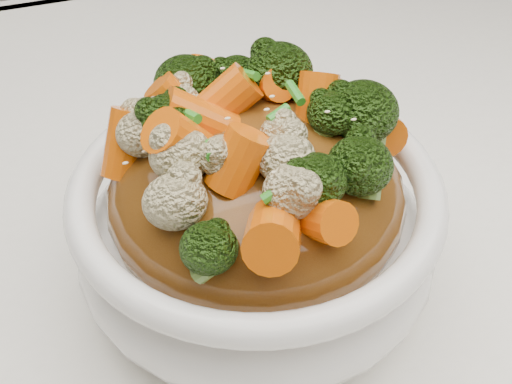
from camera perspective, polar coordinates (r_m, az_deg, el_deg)
name	(u,v)px	position (r m, az deg, el deg)	size (l,w,h in m)	color
tablecloth	(328,286)	(0.44, 5.76, -7.46)	(1.20, 0.80, 0.04)	white
bowl	(256,232)	(0.39, 0.00, -3.23)	(0.19, 0.19, 0.08)	white
sauce_base	(256,196)	(0.37, 0.00, -0.31)	(0.15, 0.15, 0.09)	#5A320F
carrots	(256,107)	(0.33, 0.00, 6.83)	(0.15, 0.15, 0.04)	#D95B07
broccoli	(256,108)	(0.34, 0.00, 6.71)	(0.15, 0.15, 0.04)	black
cauliflower	(256,112)	(0.34, 0.00, 6.46)	(0.15, 0.15, 0.03)	#CCBF8B
scallions	(256,105)	(0.33, 0.00, 6.96)	(0.12, 0.12, 0.02)	#26801D
sesame_seeds	(256,105)	(0.33, 0.00, 6.96)	(0.14, 0.14, 0.01)	beige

